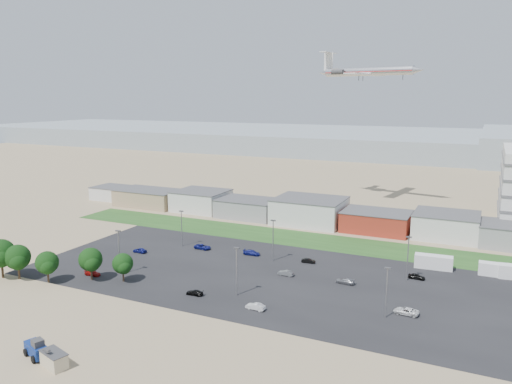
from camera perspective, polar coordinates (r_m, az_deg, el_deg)
The scene contains 32 objects.
ground at distance 101.20m, azimuth -4.20°, elevation -12.95°, with size 700.00×700.00×0.00m, color #8C7A59.
parking_lot at distance 115.88m, azimuth 2.92°, elevation -9.78°, with size 120.00×50.00×0.01m, color black.
grass_strip at distance 146.00m, azimuth 5.89°, elevation -5.44°, with size 160.00×16.00×0.02m, color #224A1B.
hills_backdrop at distance 397.19m, azimuth 24.32°, elevation 4.63°, with size 700.00×200.00×9.00m, color gray, non-canonical shape.
building_row at distance 168.08m, azimuth 2.60°, elevation -1.82°, with size 170.00×20.00×8.00m, color silver, non-canonical shape.
portable_shed at distance 86.22m, azimuth -22.08°, elevation -17.31°, with size 4.84×2.51×2.44m, color #C2B593, non-canonical shape.
telehandler at distance 89.92m, azimuth -23.85°, elevation -15.93°, with size 7.97×2.66×3.32m, color navy, non-canonical shape.
box_trailer_a at distance 128.54m, azimuth 19.63°, elevation -7.54°, with size 8.74×2.73×3.28m, color silver, non-canonical shape.
box_trailer_b at distance 128.94m, azimuth 25.85°, elevation -8.02°, with size 8.00×2.50×3.00m, color silver, non-canonical shape.
tree_far_left at distance 128.06m, azimuth -27.13°, elevation -6.55°, with size 6.86×6.86×10.28m, color black, non-canonical shape.
tree_left at distance 125.69m, azimuth -25.57°, elevation -7.01°, with size 6.07×6.07×9.11m, color black, non-canonical shape.
tree_mid at distance 121.01m, azimuth -22.76°, elevation -7.70°, with size 5.40×5.40×8.10m, color black, non-canonical shape.
tree_right at distance 119.16m, azimuth -18.37°, elevation -7.59°, with size 5.64×5.64×8.46m, color black, non-canonical shape.
tree_near at distance 116.27m, azimuth -14.98°, elevation -8.14°, with size 4.93×4.93×7.39m, color black, non-canonical shape.
lightpole_front_l at distance 120.50m, azimuth -15.37°, elevation -6.69°, with size 1.24×0.52×10.58m, color slate, non-canonical shape.
lightpole_front_m at distance 104.58m, azimuth -2.23°, elevation -9.07°, with size 1.22×0.51×10.35m, color slate, non-canonical shape.
lightpole_front_r at distance 97.55m, azimuth 14.68°, elevation -11.09°, with size 1.16×0.48×9.85m, color slate, non-canonical shape.
lightpole_back_l at distance 139.33m, azimuth -8.49°, elevation -4.15°, with size 1.18×0.49×10.06m, color slate, non-canonical shape.
lightpole_back_m at distance 125.78m, azimuth 1.96°, elevation -5.56°, with size 1.24×0.52×10.56m, color slate, non-canonical shape.
lightpole_back_r at distance 117.55m, azimuth 16.94°, elevation -7.31°, with size 1.20×0.50×10.24m, color slate, non-canonical shape.
airliner at distance 193.53m, azimuth 12.71°, elevation 13.31°, with size 41.30×28.16×12.20m, color silver, non-canonical shape.
parked_car_0 at distance 101.58m, azimuth 16.77°, elevation -12.91°, with size 2.18×4.73×1.32m, color silver.
parked_car_3 at distance 106.96m, azimuth -7.03°, elevation -11.34°, with size 1.52×3.75×1.09m, color black.
parked_car_5 at distance 136.82m, azimuth -13.14°, elevation -6.51°, with size 1.54×3.84×1.31m, color navy.
parked_car_6 at distance 131.40m, azimuth -0.49°, elevation -6.94°, with size 1.84×4.53×1.32m, color navy.
parked_car_7 at distance 117.18m, azimuth 3.42°, elevation -9.22°, with size 1.32×3.80×1.25m, color #595B5E.
parked_car_8 at distance 120.53m, azimuth 17.89°, elevation -9.16°, with size 1.50×3.72×1.27m, color black.
parked_car_9 at distance 137.09m, azimuth -6.13°, elevation -6.25°, with size 2.16×4.69×1.30m, color navy.
parked_car_10 at distance 123.01m, azimuth -18.17°, elevation -8.80°, with size 1.59×3.91×1.13m, color maroon.
parked_car_11 at distance 126.11m, azimuth 6.01°, elevation -7.82°, with size 1.20×3.45×1.14m, color black.
parked_car_12 at distance 113.93m, azimuth 10.16°, elevation -9.98°, with size 1.71×4.21×1.22m, color #A5A5AA.
parked_car_13 at distance 99.49m, azimuth -0.06°, elevation -12.94°, with size 1.37×3.93×1.29m, color silver.
Camera 1 is at (45.86, -80.49, 40.74)m, focal length 35.00 mm.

